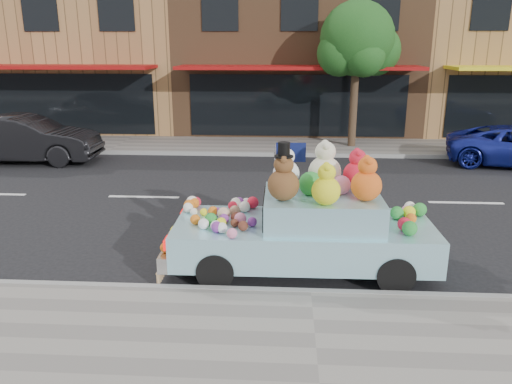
# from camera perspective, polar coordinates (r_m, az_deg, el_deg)

# --- Properties ---
(ground) EXTENTS (120.00, 120.00, 0.00)m
(ground) POSITION_cam_1_polar(r_m,az_deg,el_deg) (12.47, 5.26, -0.91)
(ground) COLOR black
(ground) RESTS_ON ground
(near_sidewalk) EXTENTS (60.00, 3.00, 0.12)m
(near_sidewalk) POSITION_cam_1_polar(r_m,az_deg,el_deg) (6.53, 6.88, -17.71)
(near_sidewalk) COLOR gray
(near_sidewalk) RESTS_ON ground
(far_sidewalk) EXTENTS (60.00, 3.00, 0.12)m
(far_sidewalk) POSITION_cam_1_polar(r_m,az_deg,el_deg) (18.76, 4.73, 5.22)
(far_sidewalk) COLOR gray
(far_sidewalk) RESTS_ON ground
(near_kerb) EXTENTS (60.00, 0.12, 0.13)m
(near_kerb) POSITION_cam_1_polar(r_m,az_deg,el_deg) (7.81, 6.27, -11.49)
(near_kerb) COLOR gray
(near_kerb) RESTS_ON ground
(far_kerb) EXTENTS (60.00, 0.12, 0.13)m
(far_kerb) POSITION_cam_1_polar(r_m,az_deg,el_deg) (17.29, 4.82, 4.26)
(far_kerb) COLOR gray
(far_kerb) RESTS_ON ground
(storefront_left) EXTENTS (10.00, 9.80, 7.30)m
(storefront_left) POSITION_cam_1_polar(r_m,az_deg,el_deg) (25.72, -19.09, 15.49)
(storefront_left) COLOR #9D7142
(storefront_left) RESTS_ON ground
(storefront_mid) EXTENTS (10.00, 9.80, 7.30)m
(storefront_mid) POSITION_cam_1_polar(r_m,az_deg,el_deg) (23.87, 4.70, 16.29)
(storefront_mid) COLOR brown
(storefront_mid) RESTS_ON ground
(street_tree) EXTENTS (3.00, 2.70, 5.22)m
(street_tree) POSITION_cam_1_polar(r_m,az_deg,el_deg) (18.60, 11.52, 16.13)
(street_tree) COLOR #38281C
(street_tree) RESTS_ON ground
(car_silver) EXTENTS (4.04, 2.17, 1.31)m
(car_silver) POSITION_cam_1_polar(r_m,az_deg,el_deg) (18.86, -27.23, 5.34)
(car_silver) COLOR #9F9EA3
(car_silver) RESTS_ON ground
(car_dark) EXTENTS (4.75, 1.85, 1.54)m
(car_dark) POSITION_cam_1_polar(r_m,az_deg,el_deg) (17.90, -24.88, 5.51)
(car_dark) COLOR black
(car_dark) RESTS_ON ground
(art_car) EXTENTS (4.51, 1.82, 2.28)m
(art_car) POSITION_cam_1_polar(r_m,az_deg,el_deg) (8.44, 5.70, -3.75)
(art_car) COLOR black
(art_car) RESTS_ON ground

